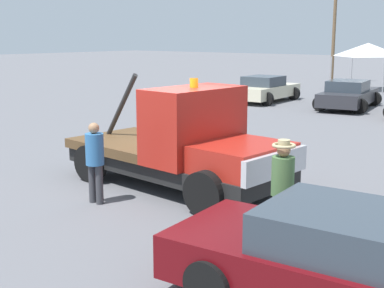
# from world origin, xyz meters

# --- Properties ---
(ground_plane) EXTENTS (160.00, 160.00, 0.00)m
(ground_plane) POSITION_xyz_m (0.00, 0.00, 0.00)
(ground_plane) COLOR slate
(tow_truck) EXTENTS (5.63, 2.67, 2.51)m
(tow_truck) POSITION_xyz_m (0.34, -0.03, 0.97)
(tow_truck) COLOR black
(tow_truck) RESTS_ON ground
(foreground_car) EXTENTS (5.38, 2.32, 1.34)m
(foreground_car) POSITION_xyz_m (5.64, -3.02, 0.65)
(foreground_car) COLOR #5B0A0F
(foreground_car) RESTS_ON ground
(person_near_truck) EXTENTS (0.39, 0.39, 1.75)m
(person_near_truck) POSITION_xyz_m (3.58, -1.48, 1.03)
(person_near_truck) COLOR #38383D
(person_near_truck) RESTS_ON ground
(person_at_hood) EXTENTS (0.37, 0.37, 1.68)m
(person_at_hood) POSITION_xyz_m (-0.45, -1.97, 0.97)
(person_at_hood) COLOR #38383D
(person_at_hood) RESTS_ON ground
(parked_car_cream) EXTENTS (2.65, 4.61, 1.34)m
(parked_car_cream) POSITION_xyz_m (-6.66, 15.08, 0.65)
(parked_car_cream) COLOR beige
(parked_car_cream) RESTS_ON ground
(parked_car_charcoal) EXTENTS (2.95, 4.97, 1.34)m
(parked_car_charcoal) POSITION_xyz_m (-2.20, 15.22, 0.65)
(parked_car_charcoal) COLOR #2D2D33
(parked_car_charcoal) RESTS_ON ground
(canopy_tent_white) EXTENTS (3.33, 3.33, 2.93)m
(canopy_tent_white) POSITION_xyz_m (-4.70, 24.03, 2.52)
(canopy_tent_white) COLOR #9E9EA3
(canopy_tent_white) RESTS_ON ground
(traffic_cone) EXTENTS (0.40, 0.40, 0.55)m
(traffic_cone) POSITION_xyz_m (-0.64, 3.75, 0.25)
(traffic_cone) COLOR black
(traffic_cone) RESTS_ON ground
(utility_pole) EXTENTS (2.20, 0.24, 8.25)m
(utility_pole) POSITION_xyz_m (-8.89, 28.31, 4.38)
(utility_pole) COLOR brown
(utility_pole) RESTS_ON ground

